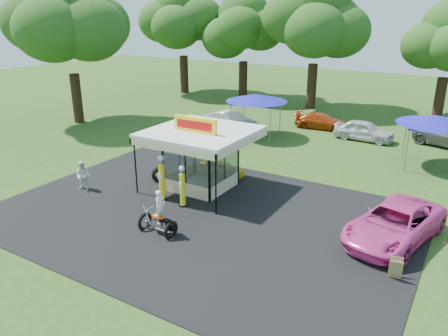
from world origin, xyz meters
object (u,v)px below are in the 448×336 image
Objects in this scene: bg_car_a at (231,121)px; gas_station_kiosk at (201,158)px; pink_sedan at (395,223)px; tent_west at (257,98)px; bg_car_c at (364,130)px; motorcycle at (159,216)px; gas_pump_right at (182,187)px; tent_east at (436,120)px; spectator_west at (83,176)px; kiosk_car at (222,168)px; gas_pump_left at (162,179)px; bg_car_b at (321,121)px; a_frame_sign at (396,269)px.

gas_station_kiosk is at bearing -146.78° from bg_car_a.
pink_sedan is (10.51, -0.66, -0.98)m from gas_station_kiosk.
bg_car_c is at bearing 22.81° from tent_west.
tent_west reaches higher than motorcycle.
gas_station_kiosk is 12.64m from bg_car_a.
gas_pump_right is 0.47× the size of tent_east.
spectator_west is at bearing 151.72° from bg_car_c.
gas_station_kiosk is 2.56m from kiosk_car.
gas_pump_left is 11.48m from pink_sedan.
bg_car_c is (4.00, -1.68, 0.13)m from bg_car_b.
pink_sedan is at bearing -105.25° from kiosk_car.
kiosk_car is (-11.18, 5.89, 0.05)m from a_frame_sign.
bg_car_b is 0.91× the size of tent_west.
pink_sedan is (10.51, -2.86, 0.32)m from kiosk_car.
tent_east reaches higher than kiosk_car.
tent_east is at bearing 48.91° from gas_pump_left.
pink_sedan is at bearing -158.61° from bg_car_c.
bg_car_c reaches higher than kiosk_car.
tent_east reaches higher than gas_pump_right.
tent_east is (12.89, -0.66, -0.01)m from tent_west.
spectator_west reaches higher than kiosk_car.
tent_east reaches higher than pink_sedan.
gas_pump_right is at bearing -77.17° from gas_station_kiosk.
bg_car_c is (-5.16, 15.11, -0.04)m from pink_sedan.
tent_east reaches higher than bg_car_b.
a_frame_sign is at bearing -123.17° from bg_car_a.
gas_station_kiosk reaches higher than tent_east.
spectator_west is at bearing -165.56° from gas_pump_left.
gas_station_kiosk is at bearing 8.75° from spectator_west.
pink_sedan is at bearing -42.75° from tent_west.
spectator_west is 0.35× the size of tent_east.
gas_pump_left is 0.57× the size of bg_car_b.
a_frame_sign is 0.19× the size of bg_car_c.
motorcycle is 0.38× the size of pink_sedan.
gas_station_kiosk is 6.65m from spectator_west.
bg_car_c is at bearing 96.62° from a_frame_sign.
tent_west reaches higher than tent_east.
gas_station_kiosk is 2.41× the size of gas_pump_right.
gas_pump_right is at bearing 172.54° from bg_car_b.
pink_sedan is at bearing -118.14° from bg_car_a.
bg_car_c is (5.35, 14.45, -1.02)m from gas_station_kiosk.
pink_sedan is at bearing 91.33° from a_frame_sign.
gas_pump_left is at bearing -131.09° from tent_east.
kiosk_car is at bearing 21.93° from spectator_west.
gas_pump_right is (0.59, -2.61, -0.71)m from gas_station_kiosk.
kiosk_car is at bearing -142.16° from bg_car_a.
gas_station_kiosk is at bearing 150.56° from a_frame_sign.
gas_pump_left is at bearing 163.06° from a_frame_sign.
gas_pump_right is 0.47× the size of bg_car_a.
kiosk_car is 0.59× the size of bg_car_a.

